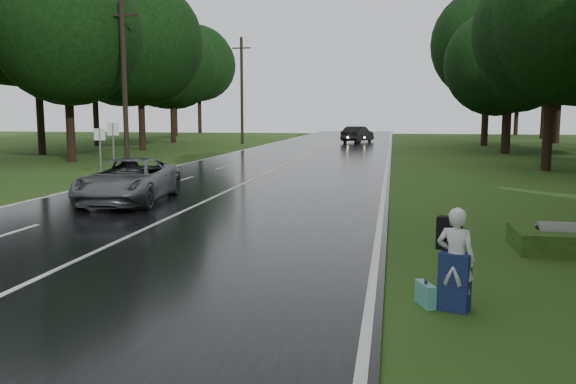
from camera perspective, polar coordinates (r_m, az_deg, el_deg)
name	(u,v)px	position (r m, az deg, el deg)	size (l,w,h in m)	color
ground	(76,263)	(12.19, -20.16, -6.56)	(160.00, 160.00, 0.00)	#294815
road	(277,169)	(30.90, -1.13, 2.32)	(12.00, 140.00, 0.04)	black
lane_center	(277,168)	(30.90, -1.13, 2.36)	(0.12, 140.00, 0.01)	silver
grey_car	(129,180)	(19.63, -15.46, 1.12)	(2.37, 5.14, 1.43)	#4F5154
far_car	(358,134)	(60.00, 6.89, 5.67)	(1.75, 5.01, 1.65)	black
hitchhiker	(455,263)	(8.95, 16.15, -6.71)	(0.66, 0.64, 1.56)	silver
suitcase	(425,294)	(9.18, 13.40, -9.80)	(0.14, 0.49, 0.35)	teal
culvert	(567,250)	(13.82, 25.81, -5.22)	(0.62, 0.62, 1.24)	slate
utility_pole_mid	(128,167)	(33.54, -15.56, 2.43)	(1.80, 0.28, 9.14)	black
utility_pole_far	(242,144)	(57.21, -4.53, 4.73)	(1.80, 0.28, 10.28)	black
road_sign_a	(101,177)	(28.17, -17.94, 1.39)	(0.54, 0.10, 2.26)	white
road_sign_b	(115,174)	(29.32, -16.73, 1.67)	(0.60, 0.10, 2.49)	white
tree_left_d	(72,162)	(38.11, -20.53, 2.82)	(8.60, 8.60, 13.44)	black
tree_left_e	(143,150)	(48.74, -14.14, 4.02)	(9.27, 9.27, 14.49)	black
tree_left_f	(174,143)	(61.20, -11.22, 4.80)	(8.75, 8.75, 13.68)	black
tree_right_d	(545,171)	(32.89, 24.07, 1.94)	(8.31, 8.31, 12.98)	black
tree_right_e	(505,154)	(46.18, 20.62, 3.57)	(7.20, 7.20, 11.25)	black
tree_right_f	(484,146)	(57.31, 18.76, 4.36)	(10.33, 10.33, 16.14)	black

